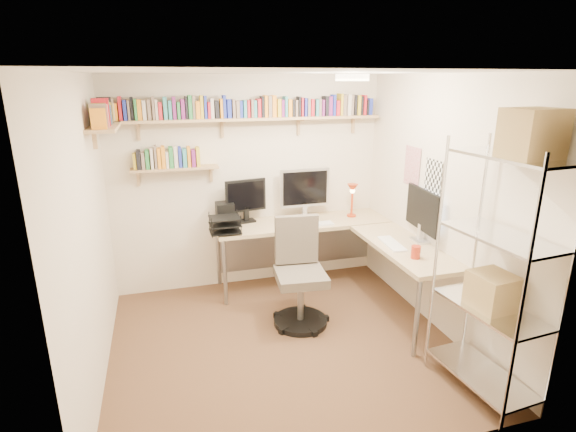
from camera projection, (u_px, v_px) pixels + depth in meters
The scene contains 6 objects.
ground at pixel (283, 343), 4.34m from camera, with size 3.20×3.20×0.00m, color #4E2C21.
room_shell at pixel (283, 187), 3.88m from camera, with size 3.24×3.04×2.52m.
wall_shelves at pixel (214, 120), 4.83m from camera, with size 3.12×1.09×0.80m.
corner_desk at pixel (317, 228), 5.14m from camera, with size 2.26×2.14×1.42m.
office_chair at pixel (299, 280), 4.61m from camera, with size 0.58×0.59×1.11m.
wire_rack at pixel (507, 233), 3.24m from camera, with size 0.51×0.92×2.27m.
Camera 1 is at (-1.00, -3.65, 2.45)m, focal length 28.00 mm.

